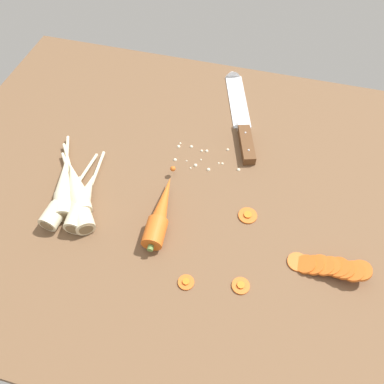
{
  "coord_description": "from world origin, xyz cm",
  "views": [
    {
      "loc": [
        12.65,
        -49.22,
        68.47
      ],
      "look_at": [
        0.0,
        -2.0,
        1.5
      ],
      "focal_mm": 36.44,
      "sensor_mm": 36.0,
      "label": 1
    }
  ],
  "objects_px": {
    "whole_carrot": "(161,212)",
    "carrot_slice_stray_near": "(241,285)",
    "parsnip_mid_left": "(64,187)",
    "parsnip_mid_right": "(83,201)",
    "parsnip_outer": "(77,201)",
    "chefs_knife": "(240,110)",
    "parsnip_back": "(76,187)",
    "parsnip_front": "(64,200)",
    "carrot_slice_stray_mid": "(248,215)",
    "carrot_slice_stray_far": "(186,282)",
    "carrot_slice_stack": "(329,267)"
  },
  "relations": [
    {
      "from": "carrot_slice_stack",
      "to": "chefs_knife",
      "type": "bearing_deg",
      "value": 122.02
    },
    {
      "from": "parsnip_mid_left",
      "to": "parsnip_mid_right",
      "type": "xyz_separation_m",
      "value": [
        0.06,
        -0.02,
        0.0
      ]
    },
    {
      "from": "carrot_slice_stray_far",
      "to": "parsnip_outer",
      "type": "bearing_deg",
      "value": 158.17
    },
    {
      "from": "parsnip_mid_left",
      "to": "parsnip_mid_right",
      "type": "bearing_deg",
      "value": -22.55
    },
    {
      "from": "parsnip_mid_left",
      "to": "carrot_slice_stack",
      "type": "bearing_deg",
      "value": -4.04
    },
    {
      "from": "parsnip_back",
      "to": "parsnip_outer",
      "type": "xyz_separation_m",
      "value": [
        0.02,
        -0.03,
        -0.0
      ]
    },
    {
      "from": "parsnip_mid_right",
      "to": "carrot_slice_stack",
      "type": "distance_m",
      "value": 0.5
    },
    {
      "from": "parsnip_mid_right",
      "to": "carrot_slice_stray_far",
      "type": "bearing_deg",
      "value": -23.63
    },
    {
      "from": "whole_carrot",
      "to": "parsnip_back",
      "type": "relative_size",
      "value": 1.13
    },
    {
      "from": "parsnip_back",
      "to": "parsnip_outer",
      "type": "relative_size",
      "value": 0.97
    },
    {
      "from": "chefs_knife",
      "to": "carrot_slice_stack",
      "type": "xyz_separation_m",
      "value": [
        0.24,
        -0.39,
        0.01
      ]
    },
    {
      "from": "whole_carrot",
      "to": "parsnip_mid_right",
      "type": "xyz_separation_m",
      "value": [
        -0.16,
        -0.01,
        -0.0
      ]
    },
    {
      "from": "parsnip_outer",
      "to": "whole_carrot",
      "type": "bearing_deg",
      "value": 5.99
    },
    {
      "from": "parsnip_front",
      "to": "parsnip_mid_left",
      "type": "xyz_separation_m",
      "value": [
        -0.02,
        0.03,
        -0.0
      ]
    },
    {
      "from": "chefs_knife",
      "to": "carrot_slice_stray_mid",
      "type": "bearing_deg",
      "value": -76.12
    },
    {
      "from": "parsnip_front",
      "to": "parsnip_back",
      "type": "relative_size",
      "value": 1.13
    },
    {
      "from": "parsnip_back",
      "to": "parsnip_outer",
      "type": "height_order",
      "value": "same"
    },
    {
      "from": "parsnip_mid_left",
      "to": "carrot_slice_stray_far",
      "type": "bearing_deg",
      "value": -23.44
    },
    {
      "from": "parsnip_front",
      "to": "carrot_slice_stray_mid",
      "type": "distance_m",
      "value": 0.38
    },
    {
      "from": "chefs_knife",
      "to": "parsnip_back",
      "type": "relative_size",
      "value": 1.82
    },
    {
      "from": "parsnip_mid_left",
      "to": "parsnip_front",
      "type": "bearing_deg",
      "value": -63.53
    },
    {
      "from": "chefs_knife",
      "to": "carrot_slice_stray_mid",
      "type": "height_order",
      "value": "chefs_knife"
    },
    {
      "from": "carrot_slice_stray_mid",
      "to": "parsnip_front",
      "type": "bearing_deg",
      "value": -169.16
    },
    {
      "from": "whole_carrot",
      "to": "carrot_slice_stray_near",
      "type": "distance_m",
      "value": 0.22
    },
    {
      "from": "parsnip_mid_left",
      "to": "parsnip_mid_right",
      "type": "height_order",
      "value": "same"
    },
    {
      "from": "carrot_slice_stray_mid",
      "to": "parsnip_mid_right",
      "type": "bearing_deg",
      "value": -169.11
    },
    {
      "from": "whole_carrot",
      "to": "carrot_slice_stack",
      "type": "bearing_deg",
      "value": -5.12
    },
    {
      "from": "whole_carrot",
      "to": "parsnip_front",
      "type": "bearing_deg",
      "value": -174.05
    },
    {
      "from": "chefs_knife",
      "to": "parsnip_back",
      "type": "height_order",
      "value": "parsnip_back"
    },
    {
      "from": "whole_carrot",
      "to": "parsnip_outer",
      "type": "height_order",
      "value": "whole_carrot"
    },
    {
      "from": "carrot_slice_stray_mid",
      "to": "carrot_slice_stray_far",
      "type": "distance_m",
      "value": 0.19
    },
    {
      "from": "chefs_knife",
      "to": "carrot_slice_stray_near",
      "type": "height_order",
      "value": "chefs_knife"
    },
    {
      "from": "chefs_knife",
      "to": "parsnip_mid_right",
      "type": "height_order",
      "value": "parsnip_mid_right"
    },
    {
      "from": "parsnip_front",
      "to": "chefs_knife",
      "type": "bearing_deg",
      "value": 51.46
    },
    {
      "from": "parsnip_mid_left",
      "to": "carrot_slice_stray_far",
      "type": "height_order",
      "value": "parsnip_mid_left"
    },
    {
      "from": "whole_carrot",
      "to": "parsnip_outer",
      "type": "bearing_deg",
      "value": -174.01
    },
    {
      "from": "parsnip_mid_left",
      "to": "carrot_slice_stray_mid",
      "type": "distance_m",
      "value": 0.39
    },
    {
      "from": "chefs_knife",
      "to": "parsnip_back",
      "type": "bearing_deg",
      "value": -130.57
    },
    {
      "from": "parsnip_mid_right",
      "to": "parsnip_outer",
      "type": "bearing_deg",
      "value": -159.01
    },
    {
      "from": "carrot_slice_stray_far",
      "to": "whole_carrot",
      "type": "bearing_deg",
      "value": 125.35
    },
    {
      "from": "whole_carrot",
      "to": "carrot_slice_stray_far",
      "type": "xyz_separation_m",
      "value": [
        0.09,
        -0.12,
        -0.02
      ]
    },
    {
      "from": "parsnip_mid_right",
      "to": "parsnip_front",
      "type": "bearing_deg",
      "value": -169.59
    },
    {
      "from": "parsnip_mid_right",
      "to": "parsnip_back",
      "type": "distance_m",
      "value": 0.04
    },
    {
      "from": "whole_carrot",
      "to": "parsnip_mid_left",
      "type": "xyz_separation_m",
      "value": [
        -0.22,
        0.01,
        -0.0
      ]
    },
    {
      "from": "parsnip_front",
      "to": "parsnip_outer",
      "type": "distance_m",
      "value": 0.03
    },
    {
      "from": "parsnip_mid_left",
      "to": "carrot_slice_stray_near",
      "type": "height_order",
      "value": "parsnip_mid_left"
    },
    {
      "from": "carrot_slice_stray_mid",
      "to": "carrot_slice_stray_near",
      "type": "bearing_deg",
      "value": -84.51
    },
    {
      "from": "parsnip_front",
      "to": "whole_carrot",
      "type": "bearing_deg",
      "value": 5.95
    },
    {
      "from": "parsnip_mid_right",
      "to": "parsnip_back",
      "type": "relative_size",
      "value": 1.16
    },
    {
      "from": "whole_carrot",
      "to": "parsnip_mid_right",
      "type": "relative_size",
      "value": 0.97
    }
  ]
}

